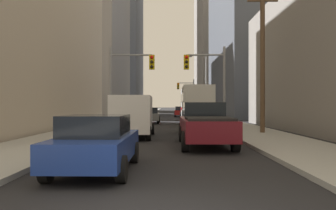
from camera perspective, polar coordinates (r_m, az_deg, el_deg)
name	(u,v)px	position (r m, az deg, el deg)	size (l,w,h in m)	color
sidewalk_left	(137,115)	(55.01, -5.39, -1.72)	(3.58, 160.00, 0.15)	#9E9E99
sidewalk_right	(201,115)	(54.97, 5.71, -1.72)	(3.58, 160.00, 0.15)	#9E9E99
city_bus	(195,103)	(32.11, 4.65, 0.31)	(2.67, 11.53, 3.40)	silver
pickup_truck_maroon	(205,124)	(14.61, 6.37, -3.33)	(2.20, 5.42, 1.90)	maroon
cargo_van_white	(133,114)	(18.47, -5.99, -1.52)	(2.16, 5.27, 2.26)	white
sedan_blue	(97,143)	(9.17, -12.13, -6.36)	(1.95, 4.22, 1.52)	navy
sedan_black	(196,122)	(20.13, 4.84, -2.85)	(1.95, 4.22, 1.52)	black
sedan_grey	(150,115)	(32.06, -3.18, -1.76)	(1.95, 4.26, 1.52)	slate
sedan_red	(181,112)	(49.12, 2.23, -1.12)	(1.95, 4.26, 1.52)	maroon
traffic_signal_near_left	(129,74)	(24.39, -6.61, 5.29)	(3.28, 0.44, 6.00)	gray
traffic_signal_near_right	(207,74)	(24.35, 6.69, 5.27)	(3.02, 0.44, 6.00)	gray
traffic_signal_far_right	(187,91)	(55.45, 3.20, 2.35)	(2.87, 0.44, 6.00)	gray
utility_pole_right	(263,51)	(20.70, 15.88, 8.83)	(2.20, 0.28, 9.36)	brown
street_lamp_right	(203,80)	(37.50, 6.04, 4.22)	(2.17, 0.32, 7.50)	gray
building_left_mid_office	(60,45)	(60.13, -17.97, 9.80)	(21.17, 20.61, 23.92)	gray
building_left_far_tower	(100,15)	(96.85, -11.65, 14.85)	(22.42, 21.88, 52.99)	#4C515B
building_right_mid_block	(294,23)	(56.27, 20.77, 13.02)	(23.35, 25.73, 28.83)	#4C515B
building_right_far_highrise	(243,19)	(97.98, 12.65, 14.21)	(24.92, 29.53, 51.47)	gray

